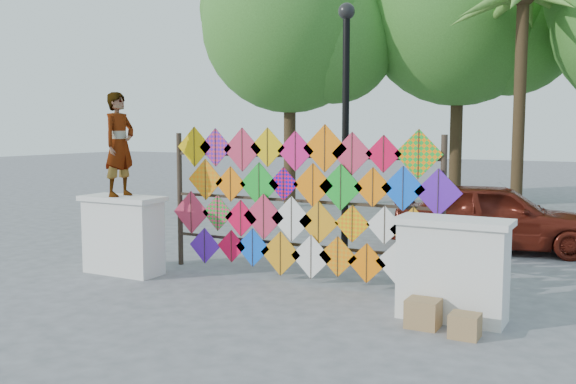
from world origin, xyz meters
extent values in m
plane|color=gray|center=(0.00, 0.00, 0.00)|extent=(80.00, 80.00, 0.00)
cube|color=silver|center=(-2.70, -0.20, 0.60)|extent=(1.30, 0.55, 1.20)
cube|color=silver|center=(-2.70, -0.20, 1.24)|extent=(1.40, 0.65, 0.08)
cube|color=silver|center=(2.70, -0.20, 0.60)|extent=(1.30, 0.55, 1.20)
cube|color=silver|center=(2.70, -0.20, 1.24)|extent=(1.40, 0.65, 0.08)
cylinder|color=#30241A|center=(-2.30, 0.80, 1.15)|extent=(0.09, 0.09, 2.30)
cylinder|color=#30241A|center=(2.30, 0.80, 1.15)|extent=(0.09, 0.09, 2.30)
cube|color=#30241A|center=(0.00, 0.80, 0.55)|extent=(4.60, 0.04, 0.04)
cube|color=#30241A|center=(0.00, 0.80, 1.25)|extent=(4.60, 0.04, 0.04)
cube|color=#30241A|center=(0.00, 0.80, 1.95)|extent=(4.60, 0.04, 0.04)
cube|color=#DFAF09|center=(-1.93, 0.74, 2.07)|extent=(0.68, 0.01, 0.68)
cube|color=#30241A|center=(-1.93, 0.73, 2.07)|extent=(0.01, 0.01, 0.67)
cube|color=#5518B4|center=(-1.50, 0.74, 2.07)|extent=(0.64, 0.01, 0.64)
cube|color=#30241A|center=(-1.50, 0.73, 2.07)|extent=(0.01, 0.01, 0.63)
cube|color=#C72B4C|center=(-0.97, 0.74, 2.04)|extent=(0.72, 0.01, 0.72)
cube|color=#30241A|center=(-0.97, 0.73, 2.04)|extent=(0.01, 0.01, 0.71)
cube|color=#DFAF09|center=(-0.50, 0.74, 2.08)|extent=(0.63, 0.01, 0.63)
cube|color=#30241A|center=(-0.50, 0.73, 2.08)|extent=(0.01, 0.01, 0.62)
cube|color=#DB146C|center=(0.00, 0.74, 2.03)|extent=(0.63, 0.01, 0.63)
cube|color=#30241A|center=(0.00, 0.73, 2.03)|extent=(0.01, 0.01, 0.62)
cube|color=orange|center=(0.50, 0.74, 2.08)|extent=(0.73, 0.01, 0.73)
cube|color=#30241A|center=(0.50, 0.73, 2.08)|extent=(0.01, 0.01, 0.72)
cube|color=#C72B4C|center=(0.95, 0.74, 2.01)|extent=(0.65, 0.01, 0.65)
cube|color=#30241A|center=(0.95, 0.73, 2.01)|extent=(0.01, 0.01, 0.64)
cube|color=red|center=(1.44, 0.74, 2.02)|extent=(0.55, 0.01, 0.55)
cube|color=#30241A|center=(1.44, 0.73, 2.02)|extent=(0.01, 0.01, 0.54)
cube|color=orange|center=(1.95, 0.74, 2.02)|extent=(0.71, 0.01, 0.71)
cube|color=#30241A|center=(1.95, 0.73, 2.02)|extent=(0.01, 0.01, 0.70)
cube|color=orange|center=(-1.68, 0.70, 1.53)|extent=(0.70, 0.01, 0.70)
cube|color=#30241A|center=(-1.68, 0.69, 1.53)|extent=(0.01, 0.01, 0.69)
cube|color=orange|center=(-1.18, 0.70, 1.47)|extent=(0.59, 0.01, 0.59)
cube|color=#30241A|center=(-1.18, 0.69, 1.47)|extent=(0.01, 0.01, 0.58)
cube|color=green|center=(-0.63, 0.70, 1.49)|extent=(0.72, 0.01, 0.72)
cube|color=#30241A|center=(-0.63, 0.69, 1.49)|extent=(0.01, 0.01, 0.71)
cube|color=#1507B0|center=(-0.19, 0.70, 1.52)|extent=(0.53, 0.01, 0.53)
cube|color=#30241A|center=(-0.19, 0.69, 1.52)|extent=(0.01, 0.01, 0.52)
cube|color=orange|center=(0.32, 0.70, 1.52)|extent=(0.68, 0.01, 0.68)
cube|color=#30241A|center=(0.32, 0.69, 1.52)|extent=(0.01, 0.01, 0.67)
cube|color=green|center=(0.79, 0.70, 1.51)|extent=(0.71, 0.01, 0.71)
cube|color=#30241A|center=(0.79, 0.69, 1.51)|extent=(0.01, 0.01, 0.70)
cube|color=orange|center=(1.29, 0.70, 1.53)|extent=(0.59, 0.01, 0.59)
cube|color=#30241A|center=(1.29, 0.69, 1.53)|extent=(0.01, 0.01, 0.58)
cube|color=blue|center=(1.75, 0.70, 1.53)|extent=(0.65, 0.01, 0.65)
cube|color=#30241A|center=(1.75, 0.69, 1.53)|extent=(0.01, 0.01, 0.64)
cube|color=#5518B4|center=(2.26, 0.70, 1.50)|extent=(0.68, 0.01, 0.68)
cube|color=#30241A|center=(2.26, 0.69, 1.50)|extent=(0.01, 0.01, 0.67)
cube|color=#C72B4C|center=(-1.95, 0.66, 0.96)|extent=(0.73, 0.01, 0.73)
cube|color=#30241A|center=(-1.95, 0.65, 0.96)|extent=(0.01, 0.01, 0.72)
cube|color=green|center=(-1.41, 0.66, 0.98)|extent=(0.61, 0.01, 0.61)
cube|color=#30241A|center=(-1.41, 0.65, 0.98)|extent=(0.01, 0.01, 0.60)
cube|color=red|center=(-0.96, 0.66, 0.93)|extent=(0.61, 0.01, 0.61)
cube|color=#30241A|center=(-0.96, 0.65, 0.93)|extent=(0.01, 0.01, 0.60)
cube|color=#C72B4C|center=(-0.53, 0.66, 0.98)|extent=(0.74, 0.01, 0.74)
cube|color=#30241A|center=(-0.53, 0.65, 0.98)|extent=(0.01, 0.01, 0.73)
cube|color=white|center=(-0.03, 0.66, 0.98)|extent=(0.72, 0.01, 0.72)
cube|color=#30241A|center=(-0.03, 0.65, 0.98)|extent=(0.01, 0.01, 0.70)
cube|color=orange|center=(0.44, 0.66, 0.95)|extent=(0.67, 0.01, 0.67)
cube|color=#30241A|center=(0.44, 0.65, 0.95)|extent=(0.01, 0.01, 0.66)
cube|color=#DFAF09|center=(0.99, 0.66, 0.98)|extent=(0.56, 0.01, 0.56)
cube|color=#30241A|center=(0.99, 0.65, 0.98)|extent=(0.01, 0.01, 0.55)
cube|color=white|center=(1.50, 0.66, 0.99)|extent=(0.57, 0.01, 0.57)
cube|color=#30241A|center=(1.50, 0.65, 0.99)|extent=(0.01, 0.01, 0.56)
cube|color=orange|center=(1.92, 0.66, 0.94)|extent=(0.69, 0.01, 0.69)
cube|color=#30241A|center=(1.92, 0.65, 0.94)|extent=(0.01, 0.01, 0.68)
cube|color=#5518B4|center=(-1.66, 0.62, 0.42)|extent=(0.61, 0.01, 0.61)
cube|color=#30241A|center=(-1.66, 0.61, 0.42)|extent=(0.01, 0.01, 0.60)
cube|color=red|center=(-1.12, 0.62, 0.46)|extent=(0.54, 0.01, 0.54)
cube|color=#30241A|center=(-1.12, 0.61, 0.46)|extent=(0.01, 0.01, 0.53)
cube|color=blue|center=(-0.71, 0.62, 0.47)|extent=(0.63, 0.01, 0.63)
cube|color=#30241A|center=(-0.71, 0.61, 0.47)|extent=(0.01, 0.01, 0.62)
cube|color=orange|center=(-0.20, 0.62, 0.42)|extent=(0.71, 0.01, 0.71)
cube|color=#30241A|center=(-0.20, 0.61, 0.42)|extent=(0.01, 0.01, 0.70)
cube|color=white|center=(0.34, 0.62, 0.42)|extent=(0.69, 0.01, 0.69)
cube|color=#30241A|center=(0.34, 0.61, 0.42)|extent=(0.01, 0.01, 0.68)
cube|color=orange|center=(0.78, 0.62, 0.47)|extent=(0.63, 0.01, 0.63)
cube|color=#30241A|center=(0.78, 0.61, 0.47)|extent=(0.01, 0.01, 0.61)
cube|color=orange|center=(1.24, 0.62, 0.41)|extent=(0.60, 0.01, 0.60)
cube|color=#30241A|center=(1.24, 0.61, 0.41)|extent=(0.01, 0.01, 0.59)
cube|color=white|center=(1.76, 0.62, 0.46)|extent=(0.74, 0.01, 0.74)
cube|color=#30241A|center=(1.76, 0.61, 0.46)|extent=(0.01, 0.01, 0.73)
cube|color=blue|center=(2.29, 0.62, 0.47)|extent=(0.73, 0.01, 0.73)
cube|color=#30241A|center=(2.29, 0.61, 0.47)|extent=(0.01, 0.01, 0.72)
cylinder|color=#41321C|center=(-4.50, 9.00, 1.93)|extent=(0.36, 0.36, 3.85)
sphere|color=#31601E|center=(-4.50, 9.00, 5.41)|extent=(5.20, 5.20, 5.20)
sphere|color=#31601E|center=(-3.20, 9.30, 4.89)|extent=(3.64, 3.64, 3.64)
sphere|color=#31601E|center=(-5.54, 8.80, 5.93)|extent=(3.38, 3.38, 3.38)
cylinder|color=#41321C|center=(0.00, 11.00, 2.06)|extent=(0.36, 0.36, 4.12)
sphere|color=#31601E|center=(0.00, 11.00, 5.80)|extent=(5.60, 5.60, 5.60)
sphere|color=#31601E|center=(1.40, 11.30, 5.25)|extent=(3.92, 3.92, 3.92)
cylinder|color=#41321C|center=(2.20, 8.00, 2.75)|extent=(0.28, 0.28, 5.50)
cone|color=#426D24|center=(3.10, 8.00, 5.25)|extent=(1.82, 0.44, 1.16)
cone|color=#426D24|center=(2.84, 8.64, 5.25)|extent=(1.60, 1.60, 1.16)
cone|color=#426D24|center=(2.20, 8.90, 5.25)|extent=(0.44, 1.82, 1.16)
cone|color=#426D24|center=(1.56, 8.64, 5.25)|extent=(1.60, 1.60, 1.16)
cone|color=#426D24|center=(1.30, 8.00, 5.25)|extent=(1.82, 0.44, 1.16)
cone|color=#426D24|center=(1.56, 7.36, 5.25)|extent=(1.60, 1.60, 1.16)
imported|color=#99999E|center=(-2.73, -0.20, 2.12)|extent=(0.41, 0.62, 1.68)
imported|color=#58180F|center=(2.31, 4.75, 0.67)|extent=(4.17, 2.36, 1.34)
cylinder|color=black|center=(0.30, 2.00, 2.10)|extent=(0.12, 0.12, 4.20)
sphere|color=black|center=(0.30, 2.00, 4.32)|extent=(0.28, 0.28, 0.28)
cube|color=#A4874F|center=(2.48, -0.68, 0.17)|extent=(0.39, 0.34, 0.34)
cube|color=#A4874F|center=(3.01, -0.83, 0.14)|extent=(0.33, 0.31, 0.28)
camera|label=1|loc=(4.60, -8.08, 2.41)|focal=40.00mm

